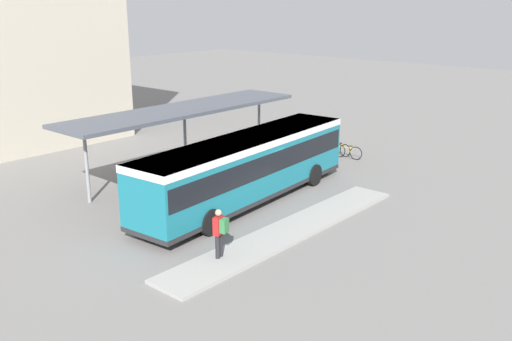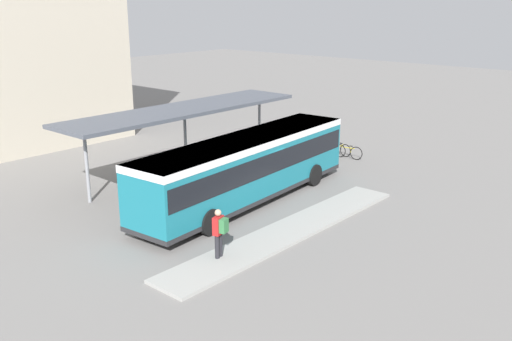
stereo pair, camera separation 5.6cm
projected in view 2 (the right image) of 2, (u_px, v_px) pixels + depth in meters
ground_plane at (247, 202)px, 25.79m from camera, size 120.00×120.00×0.00m
curb_island at (289, 231)px, 22.38m from camera, size 12.83×1.80×0.12m
city_bus at (247, 165)px, 25.30m from camera, size 12.66×3.46×2.97m
pedestrian_waiting at (220, 230)px, 19.64m from camera, size 0.48×0.52×1.78m
bicycle_yellow at (348, 152)px, 32.76m from camera, size 0.48×1.80×0.78m
bicycle_black at (338, 149)px, 33.46m from camera, size 0.48×1.79×0.77m
bicycle_orange at (323, 148)px, 33.71m from camera, size 0.48×1.80×0.78m
station_shelter at (184, 111)px, 28.99m from camera, size 13.76×3.20×3.51m
potted_planter_near_shelter at (210, 171)px, 27.79m from camera, size 1.01×1.01×1.47m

